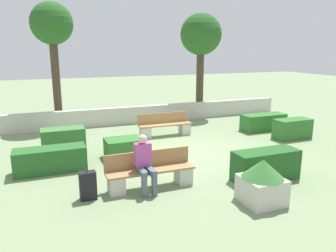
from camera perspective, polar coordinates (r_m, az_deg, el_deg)
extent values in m
plane|color=gray|center=(10.40, 4.06, -5.15)|extent=(60.00, 60.00, 0.00)
cube|color=beige|center=(14.95, -4.45, 2.06)|extent=(14.11, 0.30, 0.76)
cube|color=#A37A4C|center=(7.91, -2.98, -7.74)|extent=(2.16, 0.44, 0.05)
cube|color=#A37A4C|center=(8.05, -3.55, -5.67)|extent=(2.16, 0.04, 0.40)
cube|color=beige|center=(7.80, -8.98, -10.11)|extent=(0.36, 0.40, 0.42)
cube|color=beige|center=(8.29, 2.68, -8.49)|extent=(0.36, 0.40, 0.42)
cube|color=#A37A4C|center=(12.56, -0.45, 0.25)|extent=(2.08, 0.44, 0.05)
cube|color=#A37A4C|center=(12.73, -0.85, 1.46)|extent=(2.08, 0.04, 0.40)
cube|color=beige|center=(12.36, -3.97, -1.13)|extent=(0.36, 0.40, 0.42)
cube|color=beige|center=(12.92, 2.91, -0.47)|extent=(0.36, 0.40, 0.42)
cube|color=#515B70|center=(7.61, -4.56, -7.92)|extent=(0.14, 0.46, 0.13)
cube|color=#515B70|center=(7.67, -3.12, -7.73)|extent=(0.14, 0.46, 0.13)
cube|color=#515B70|center=(7.49, -4.15, -10.21)|extent=(0.11, 0.11, 0.60)
cube|color=#515B70|center=(7.56, -2.39, -9.96)|extent=(0.11, 0.11, 0.60)
cube|color=#B74C9E|center=(7.74, -4.42, -4.91)|extent=(0.38, 0.22, 0.54)
sphere|color=beige|center=(7.62, -4.43, -2.26)|extent=(0.21, 0.21, 0.21)
cube|color=#33702D|center=(10.21, -7.74, -3.83)|extent=(1.10, 0.83, 0.60)
cube|color=#33702D|center=(14.03, 16.26, 0.63)|extent=(1.84, 0.70, 0.67)
cube|color=#235623|center=(8.78, 16.62, -6.56)|extent=(1.73, 0.64, 0.78)
cube|color=#33702D|center=(13.06, 20.84, -0.47)|extent=(1.38, 0.64, 0.74)
cube|color=#3D7A38|center=(11.08, -17.75, -2.42)|extent=(1.35, 0.68, 0.81)
cube|color=#286028|center=(9.53, -19.78, -5.55)|extent=(1.89, 0.68, 0.67)
cube|color=beige|center=(7.52, 15.97, -10.69)|extent=(0.84, 0.84, 0.59)
cone|color=#387533|center=(7.34, 16.22, -7.15)|extent=(0.91, 0.91, 0.40)
cube|color=black|center=(7.60, -13.78, -10.06)|extent=(0.37, 0.21, 0.65)
cylinder|color=#333338|center=(7.44, -13.96, -7.06)|extent=(0.02, 0.02, 0.20)
cylinder|color=#473828|center=(14.91, -18.89, 7.32)|extent=(0.34, 0.34, 3.83)
sphere|color=#285B23|center=(14.88, -19.60, 16.50)|extent=(1.74, 1.74, 1.74)
cylinder|color=#473828|center=(16.48, 5.57, 7.76)|extent=(0.36, 0.36, 3.42)
sphere|color=#285B23|center=(16.42, 5.75, 15.63)|extent=(1.99, 1.99, 1.99)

